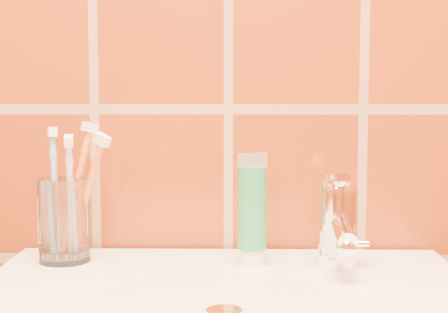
{
  "coord_description": "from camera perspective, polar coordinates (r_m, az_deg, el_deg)",
  "views": [
    {
      "loc": [
        0.01,
        0.27,
        1.07
      ],
      "look_at": [
        -0.0,
        1.08,
        0.99
      ],
      "focal_mm": 55.0,
      "sensor_mm": 36.0,
      "label": 1
    }
  ],
  "objects": [
    {
      "name": "toothbrush_3",
      "position": [
        0.87,
        -11.43,
        -3.5
      ],
      "size": [
        0.14,
        0.13,
        0.18
      ],
      "primitive_type": null,
      "rotation": [
        0.38,
        0.0,
        0.98
      ],
      "color": "orange",
      "rests_on": "glass_tumbler"
    },
    {
      "name": "toothbrush_0",
      "position": [
        0.91,
        -12.23,
        -2.82
      ],
      "size": [
        0.11,
        0.11,
        0.19
      ],
      "primitive_type": null,
      "rotation": [
        0.28,
        0.0,
        2.35
      ],
      "color": "orange",
      "rests_on": "glass_tumbler"
    },
    {
      "name": "toothbrush_1",
      "position": [
        0.9,
        -13.87,
        -3.09
      ],
      "size": [
        0.06,
        0.08,
        0.18
      ],
      "primitive_type": null,
      "rotation": [
        0.17,
        0.0,
        -2.76
      ],
      "color": "#71AAC9",
      "rests_on": "glass_tumbler"
    },
    {
      "name": "toothpaste_tube",
      "position": [
        0.85,
        2.36,
        -4.71
      ],
      "size": [
        0.04,
        0.04,
        0.14
      ],
      "rotation": [
        0.0,
        0.0,
        0.42
      ],
      "color": "white",
      "rests_on": "pedestal_sink"
    },
    {
      "name": "faucet",
      "position": [
        0.85,
        9.46,
        -4.98
      ],
      "size": [
        0.05,
        0.11,
        0.12
      ],
      "color": "white",
      "rests_on": "pedestal_sink"
    },
    {
      "name": "toothbrush_2",
      "position": [
        0.88,
        -12.66,
        -3.54
      ],
      "size": [
        0.04,
        0.08,
        0.18
      ],
      "primitive_type": null,
      "rotation": [
        0.17,
        0.0,
        0.21
      ],
      "color": "silver",
      "rests_on": "glass_tumbler"
    },
    {
      "name": "glass_tumbler",
      "position": [
        0.9,
        -13.16,
        -5.17
      ],
      "size": [
        0.08,
        0.08,
        0.11
      ],
      "primitive_type": "cylinder",
      "rotation": [
        0.0,
        0.0,
        -0.31
      ],
      "color": "white",
      "rests_on": "pedestal_sink"
    }
  ]
}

